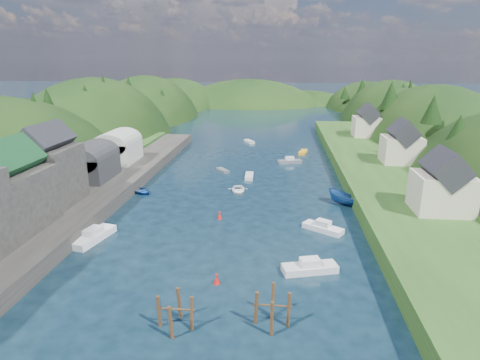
# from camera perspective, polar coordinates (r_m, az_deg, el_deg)

# --- Properties ---
(ground) EXTENTS (600.00, 600.00, 0.00)m
(ground) POSITION_cam_1_polar(r_m,az_deg,el_deg) (82.83, 1.53, 1.77)
(ground) COLOR black
(ground) RESTS_ON ground
(hillside_left) EXTENTS (44.00, 245.56, 52.00)m
(hillside_left) POSITION_cam_1_polar(r_m,az_deg,el_deg) (120.14, -19.49, 1.65)
(hillside_left) COLOR black
(hillside_left) RESTS_ON ground
(hillside_right) EXTENTS (36.00, 245.56, 48.00)m
(hillside_right) POSITION_cam_1_polar(r_m,az_deg,el_deg) (115.54, 25.36, 0.70)
(hillside_right) COLOR black
(hillside_right) RESTS_ON ground
(far_hills) EXTENTS (103.00, 68.00, 44.00)m
(far_hills) POSITION_cam_1_polar(r_m,az_deg,el_deg) (206.35, 4.45, 7.86)
(far_hills) COLOR black
(far_hills) RESTS_ON ground
(hill_trees) EXTENTS (92.66, 149.48, 12.24)m
(hill_trees) POSITION_cam_1_polar(r_m,az_deg,el_deg) (94.30, 2.37, 10.49)
(hill_trees) COLOR black
(hill_trees) RESTS_ON ground
(quay_left) EXTENTS (12.00, 110.00, 2.00)m
(quay_left) POSITION_cam_1_polar(r_m,az_deg,el_deg) (61.56, -23.70, -4.18)
(quay_left) COLOR #2D2B28
(quay_left) RESTS_ON ground
(terrace_left_grass) EXTENTS (12.00, 110.00, 2.50)m
(terrace_left_grass) POSITION_cam_1_polar(r_m,az_deg,el_deg) (65.16, -29.12, -3.56)
(terrace_left_grass) COLOR #234719
(terrace_left_grass) RESTS_ON ground
(boat_sheds) EXTENTS (7.00, 21.00, 7.50)m
(boat_sheds) POSITION_cam_1_polar(r_m,az_deg,el_deg) (77.49, -18.68, 3.83)
(boat_sheds) COLOR #2D2D30
(boat_sheds) RESTS_ON quay_left
(terrace_right) EXTENTS (16.00, 120.00, 2.40)m
(terrace_right) POSITION_cam_1_polar(r_m,az_deg,el_deg) (75.16, 20.30, 0.06)
(terrace_right) COLOR #234719
(terrace_right) RESTS_ON ground
(right_bank_cottages) EXTENTS (9.00, 59.24, 8.41)m
(right_bank_cottages) POSITION_cam_1_polar(r_m,az_deg,el_deg) (82.68, 21.28, 4.75)
(right_bank_cottages) COLOR beige
(right_bank_cottages) RESTS_ON terrace_right
(piling_cluster_near) EXTENTS (3.33, 3.09, 3.60)m
(piling_cluster_near) POSITION_cam_1_polar(r_m,az_deg,el_deg) (35.56, -9.16, -18.43)
(piling_cluster_near) COLOR #382314
(piling_cluster_near) RESTS_ON ground
(piling_cluster_far) EXTENTS (3.28, 3.05, 3.77)m
(piling_cluster_far) POSITION_cam_1_polar(r_m,az_deg,el_deg) (35.51, 4.60, -18.13)
(piling_cluster_far) COLOR #382314
(piling_cluster_far) RESTS_ON ground
(channel_buoy_near) EXTENTS (0.70, 0.70, 1.10)m
(channel_buoy_near) POSITION_cam_1_polar(r_m,az_deg,el_deg) (41.40, -3.33, -13.91)
(channel_buoy_near) COLOR #B5140E
(channel_buoy_near) RESTS_ON ground
(channel_buoy_far) EXTENTS (0.70, 0.70, 1.10)m
(channel_buoy_far) POSITION_cam_1_polar(r_m,az_deg,el_deg) (56.69, -2.93, -5.04)
(channel_buoy_far) COLOR #B5140E
(channel_buoy_far) RESTS_ON ground
(moored_boats) EXTENTS (38.60, 95.71, 2.27)m
(moored_boats) POSITION_cam_1_polar(r_m,az_deg,el_deg) (52.48, -1.20, -6.70)
(moored_boats) COLOR silver
(moored_boats) RESTS_ON ground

